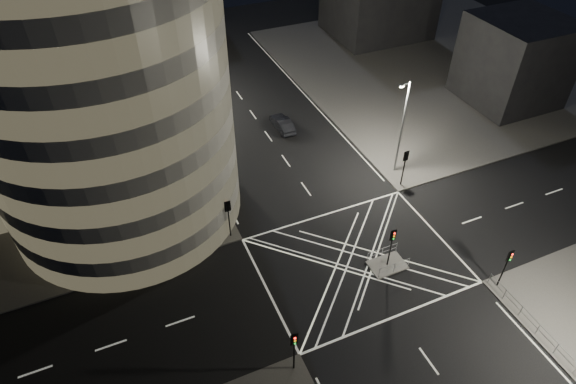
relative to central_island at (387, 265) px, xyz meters
name	(u,v)px	position (x,y,z in m)	size (l,w,h in m)	color
ground	(357,260)	(-2.00, 1.50, -0.07)	(120.00, 120.00, 0.00)	black
sidewalk_far_right	(441,64)	(27.00, 28.50, 0.00)	(42.00, 42.00, 0.15)	#4B4946
central_island	(387,265)	(0.00, 0.00, 0.00)	(3.00, 2.00, 0.15)	slate
office_tower_curved	(31,71)	(-22.74, 20.24, 12.58)	(30.00, 29.00, 27.20)	gray
office_block_rear	(18,0)	(-24.00, 43.50, 11.07)	(24.00, 16.00, 22.00)	gray
building_right_near	(515,61)	(28.00, 17.50, 5.08)	(10.00, 10.00, 10.00)	black
tree_a	(199,185)	(-12.50, 10.50, 4.69)	(4.29, 4.29, 7.09)	black
tree_b	(181,148)	(-12.50, 16.50, 4.60)	(5.09, 5.09, 7.45)	black
tree_c	(168,121)	(-12.50, 22.50, 4.05)	(3.61, 3.61, 6.06)	black
tree_d	(153,82)	(-12.50, 28.50, 5.44)	(4.97, 4.97, 8.23)	black
tree_e	(145,72)	(-12.50, 34.50, 3.92)	(3.45, 3.45, 5.84)	black
traffic_signal_fl	(228,212)	(-10.80, 8.30, 2.84)	(0.55, 0.22, 4.00)	black
traffic_signal_nl	(294,345)	(-10.80, -5.30, 2.84)	(0.55, 0.22, 4.00)	black
traffic_signal_fr	(405,162)	(6.80, 8.30, 2.84)	(0.55, 0.22, 4.00)	black
traffic_signal_nr	(507,262)	(6.80, -5.30, 2.84)	(0.55, 0.22, 4.00)	black
traffic_signal_island	(392,241)	(0.00, 0.00, 2.84)	(0.55, 0.22, 4.00)	black
street_lamp_left_near	(200,155)	(-11.44, 13.50, 5.47)	(1.25, 0.25, 10.00)	slate
street_lamp_left_far	(157,69)	(-11.44, 31.50, 5.47)	(1.25, 0.25, 10.00)	slate
street_lamp_right_far	(402,125)	(7.44, 10.50, 5.47)	(1.25, 0.25, 10.00)	slate
railing_near_right	(547,338)	(6.30, -10.65, 0.62)	(0.06, 11.70, 1.10)	slate
railing_island_south	(394,268)	(0.00, -0.90, 0.62)	(2.80, 0.06, 1.10)	slate
railing_island_north	(382,252)	(0.00, 0.90, 0.62)	(2.80, 0.06, 1.10)	slate
sedan	(282,124)	(0.02, 22.19, 0.65)	(1.53, 4.39, 1.45)	black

